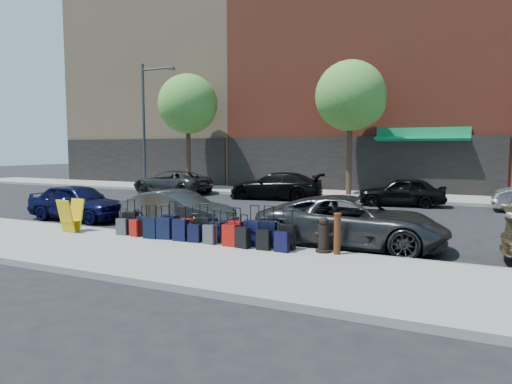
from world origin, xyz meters
The scene contains 41 objects.
ground centered at (0.00, 0.00, 0.00)m, with size 120.00×120.00×0.00m, color black.
sidewalk_near centered at (0.00, -6.50, 0.07)m, with size 60.00×4.00×0.15m, color gray.
sidewalk_far centered at (0.00, 10.00, 0.07)m, with size 60.00×4.00×0.15m, color gray.
curb_near centered at (0.00, -4.48, 0.07)m, with size 60.00×0.08×0.15m, color gray.
curb_far centered at (0.00, 7.98, 0.07)m, with size 60.00×0.08×0.15m, color gray.
building_left centered at (-16.00, 17.98, 7.98)m, with size 15.00×12.12×16.00m.
building_center centered at (0.00, 17.99, 9.98)m, with size 17.00×12.85×20.00m.
tree_left centered at (-9.86, 9.50, 5.41)m, with size 3.80×3.80×7.27m.
tree_center centered at (0.64, 9.50, 5.41)m, with size 3.80×3.80×7.27m.
streetlight centered at (-12.80, 8.80, 4.66)m, with size 2.59×0.18×8.00m.
suitcase_front_0 centered at (-2.48, -4.81, 0.47)m, with size 0.46×0.31×1.03m.
suitcase_front_1 centered at (-2.03, -4.80, 0.42)m, with size 0.37×0.22×0.86m.
suitcase_front_2 centered at (-1.45, -4.85, 0.42)m, with size 0.36×0.21×0.86m.
suitcase_front_3 centered at (-1.00, -4.81, 0.48)m, with size 0.47×0.30×1.04m.
suitcase_front_4 centered at (-0.44, -4.79, 0.44)m, with size 0.41×0.27×0.93m.
suitcase_front_5 centered at (0.01, -4.76, 0.47)m, with size 0.44×0.27×1.01m.
suitcase_front_6 centered at (0.46, -4.80, 0.42)m, with size 0.36×0.20×0.87m.
suitcase_front_7 centered at (1.03, -4.77, 0.45)m, with size 0.42×0.25×0.97m.
suitcase_front_8 centered at (1.58, -4.81, 0.48)m, with size 0.46×0.28×1.07m.
suitcase_front_9 centered at (1.98, -4.78, 0.49)m, with size 0.46×0.28×1.07m.
suitcase_front_10 centered at (2.52, -4.83, 0.47)m, with size 0.42×0.23×1.01m.
suitcase_back_0 centered at (-2.53, -5.09, 0.39)m, with size 0.35×0.23×0.78m.
suitcase_back_1 centered at (-2.05, -5.10, 0.40)m, with size 0.36×0.25×0.79m.
suitcase_back_2 centered at (-1.45, -5.14, 0.45)m, with size 0.42×0.26×0.96m.
suitcase_back_3 centered at (-1.05, -5.08, 0.45)m, with size 0.44×0.31×0.96m.
suitcase_back_4 centered at (-0.50, -5.08, 0.45)m, with size 0.41×0.26×0.95m.
suitcase_back_5 centered at (-0.06, -5.09, 0.39)m, with size 0.36×0.25×0.78m.
suitcase_back_6 centered at (0.44, -5.09, 0.41)m, with size 0.37×0.25×0.82m.
suitcase_back_7 centered at (1.05, -5.10, 0.43)m, with size 0.38×0.23×0.91m.
suitcase_back_8 centered at (1.45, -5.15, 0.42)m, with size 0.39×0.27×0.86m.
suitcase_back_9 centered at (2.02, -5.13, 0.40)m, with size 0.35×0.21×0.81m.
suitcase_back_10 centered at (2.51, -5.15, 0.40)m, with size 0.34×0.20×0.82m.
fire_hydrant centered at (3.43, -4.71, 0.55)m, with size 0.45×0.39×0.87m.
bollard centered at (3.79, -4.80, 0.66)m, with size 0.18×0.18×0.99m.
display_rack centered at (-4.27, -5.39, 0.64)m, with size 0.59×0.65×0.99m.
car_near_0 centered at (-6.60, -2.91, 0.68)m, with size 1.61×4.00×1.36m, color #0B0E34.
car_near_1 centered at (-2.08, -2.96, 0.64)m, with size 1.36×3.90×1.29m, color #353538.
car_near_2 centered at (3.75, -3.19, 0.70)m, with size 2.31×5.02×1.39m, color #303033.
car_far_0 centered at (-9.48, 6.91, 0.69)m, with size 2.28×4.94×1.37m, color #313134.
car_far_1 centered at (-2.71, 6.78, 0.72)m, with size 2.00×4.93×1.43m, color black.
car_far_2 centered at (3.68, 6.71, 0.67)m, with size 1.58×3.93×1.34m, color black.
Camera 1 is at (6.65, -15.29, 2.65)m, focal length 32.00 mm.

